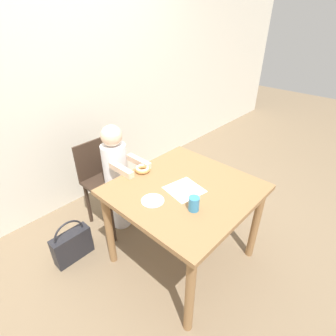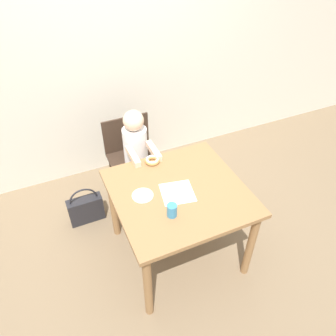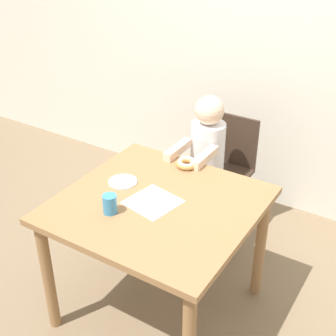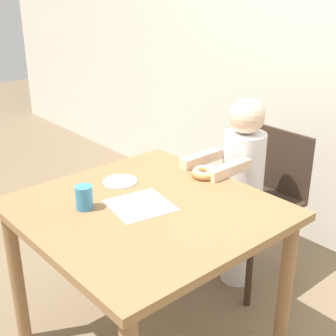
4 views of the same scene
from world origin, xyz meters
name	(u,v)px [view 3 (image 3 of 4)]	position (x,y,z in m)	size (l,w,h in m)	color
ground_plane	(159,307)	(0.00, 0.00, 0.00)	(12.00, 12.00, 0.00)	#7A664C
wall_back	(272,36)	(0.00, 1.41, 1.25)	(8.00, 0.05, 2.50)	silver
dining_table	(158,219)	(0.00, 0.00, 0.62)	(0.96, 0.93, 0.73)	olive
chair	(214,172)	(-0.09, 0.83, 0.46)	(0.45, 0.45, 0.83)	#38281E
child_figure	(206,170)	(-0.09, 0.70, 0.54)	(0.23, 0.45, 1.04)	white
donut	(187,163)	(-0.06, 0.39, 0.75)	(0.12, 0.12, 0.04)	tan
napkin	(153,202)	(-0.02, -0.01, 0.73)	(0.27, 0.27, 0.00)	white
handbag	(137,198)	(-0.63, 0.67, 0.15)	(0.32, 0.11, 0.39)	#232328
cup	(110,204)	(-0.15, -0.19, 0.78)	(0.07, 0.07, 0.10)	teal
plate	(123,182)	(-0.26, 0.06, 0.73)	(0.16, 0.16, 0.01)	silver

